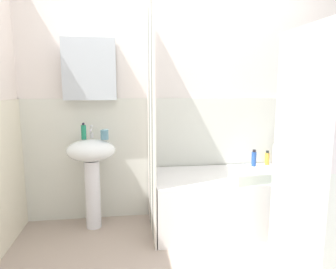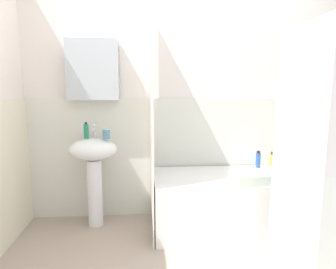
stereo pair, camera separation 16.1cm
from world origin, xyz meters
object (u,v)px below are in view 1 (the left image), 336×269
Objects in this scene: towel_folded at (251,177)px; bathtub at (228,200)px; sink at (92,164)px; soap_dispenser at (84,132)px; shampoo_bottle at (254,158)px; lotion_bottle at (267,158)px; body_wash_bottle at (276,154)px; toothbrush_cup at (105,135)px.

bathtub is at bearing 116.50° from towel_folded.
bathtub is 4.19× the size of towel_folded.
towel_folded is at bearing -15.76° from sink.
towel_folded is at bearing -15.94° from soap_dispenser.
sink reaches higher than shampoo_bottle.
lotion_bottle is 0.45× the size of towel_folded.
bathtub is at bearing -151.43° from lotion_bottle.
bathtub is 0.76m from body_wash_bottle.
soap_dispenser is 1.94m from body_wash_bottle.
bathtub is at bearing -155.56° from body_wash_bottle.
sink reaches higher than bathtub.
soap_dispenser reaches higher than toothbrush_cup.
body_wash_bottle is at bearing 2.90° from soap_dispenser.
soap_dispenser reaches higher than sink.
body_wash_bottle is (0.60, 0.27, 0.37)m from bathtub.
towel_folded is (-0.24, -0.48, -0.04)m from shampoo_bottle.
soap_dispenser is at bearing -177.48° from shampoo_bottle.
body_wash_bottle is 0.71m from towel_folded.
sink is at bearing -176.62° from shampoo_bottle.
toothbrush_cup is (0.19, -0.03, -0.02)m from soap_dispenser.
bathtub is (1.13, -0.15, -0.63)m from toothbrush_cup.
soap_dispenser is 0.65× the size of body_wash_bottle.
soap_dispenser is 0.46× the size of towel_folded.
lotion_bottle is at bearing 4.64° from toothbrush_cup.
body_wash_bottle reaches higher than lotion_bottle.
soap_dispenser is at bearing 170.60° from toothbrush_cup.
sink is 1.77m from lotion_bottle.
shampoo_bottle is at bearing 4.02° from toothbrush_cup.
toothbrush_cup is 1.68m from lotion_bottle.
lotion_bottle is at bearing 52.25° from towel_folded.
shampoo_bottle reaches higher than towel_folded.
shampoo_bottle is at bearing -169.65° from lotion_bottle.
toothbrush_cup is at bearing -9.40° from soap_dispenser.
lotion_bottle is 0.16m from shampoo_bottle.
lotion_bottle is at bearing 28.57° from bathtub.
sink is 0.30m from toothbrush_cup.
toothbrush_cup is 0.06× the size of bathtub.
shampoo_bottle is at bearing -174.51° from body_wash_bottle.
bathtub is at bearing -7.63° from soap_dispenser.
towel_folded is (1.25, -0.38, -0.33)m from toothbrush_cup.
shampoo_bottle is at bearing 2.52° from soap_dispenser.
shampoo_bottle is at bearing 63.79° from towel_folded.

